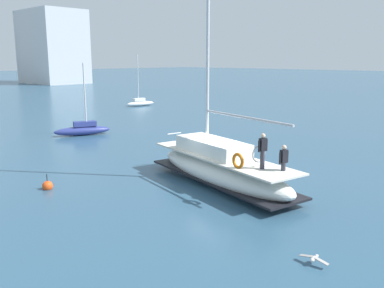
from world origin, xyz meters
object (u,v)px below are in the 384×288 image
seagull (314,259)px  moored_sloop_near (83,129)px  moored_sloop_far (140,102)px  mooring_buoy (48,186)px  main_sailboat (220,167)px

seagull → moored_sloop_near: bearing=74.0°
moored_sloop_far → seagull: size_ratio=7.07×
mooring_buoy → seagull: bearing=-81.1°
seagull → mooring_buoy: mooring_buoy is taller
mooring_buoy → moored_sloop_far: bearing=43.5°
moored_sloop_near → moored_sloop_far: size_ratio=0.88×
moored_sloop_near → mooring_buoy: (-8.96, -11.33, -0.33)m
moored_sloop_near → seagull: 25.22m
main_sailboat → moored_sloop_far: main_sailboat is taller
moored_sloop_far → mooring_buoy: 35.52m
seagull → main_sailboat: bearing=59.7°
main_sailboat → moored_sloop_near: main_sailboat is taller
main_sailboat → moored_sloop_near: 17.09m
moored_sloop_near → mooring_buoy: size_ratio=6.84×
moored_sloop_near → seagull: moored_sloop_near is taller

